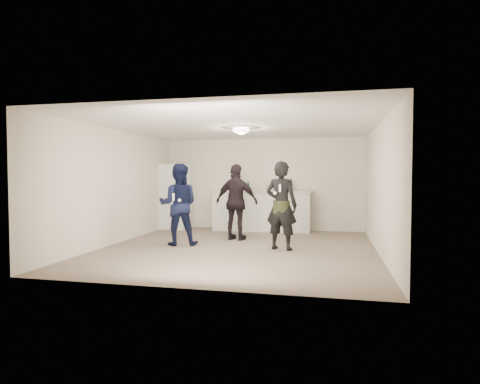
% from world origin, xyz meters
% --- Properties ---
extents(floor, '(6.00, 6.00, 0.00)m').
position_xyz_m(floor, '(0.00, 0.00, 0.00)').
color(floor, '#6B5B4C').
rests_on(floor, ground).
extents(ceiling, '(6.00, 6.00, 0.00)m').
position_xyz_m(ceiling, '(0.00, 0.00, 2.50)').
color(ceiling, silver).
rests_on(ceiling, wall_back).
extents(wall_back, '(6.00, 0.00, 6.00)m').
position_xyz_m(wall_back, '(0.00, 3.00, 1.25)').
color(wall_back, beige).
rests_on(wall_back, floor).
extents(wall_front, '(6.00, 0.00, 6.00)m').
position_xyz_m(wall_front, '(0.00, -3.00, 1.25)').
color(wall_front, beige).
rests_on(wall_front, floor).
extents(wall_left, '(0.00, 6.00, 6.00)m').
position_xyz_m(wall_left, '(-2.75, 0.00, 1.25)').
color(wall_left, beige).
rests_on(wall_left, floor).
extents(wall_right, '(0.00, 6.00, 6.00)m').
position_xyz_m(wall_right, '(2.75, 0.00, 1.25)').
color(wall_right, beige).
rests_on(wall_right, floor).
extents(counter, '(2.60, 0.56, 1.05)m').
position_xyz_m(counter, '(0.04, 2.67, 0.53)').
color(counter, beige).
rests_on(counter, floor).
extents(counter_top, '(2.68, 0.64, 0.04)m').
position_xyz_m(counter_top, '(0.04, 2.67, 1.07)').
color(counter_top, beige).
rests_on(counter_top, counter).
extents(fridge, '(0.70, 0.70, 1.80)m').
position_xyz_m(fridge, '(-2.40, 2.60, 0.90)').
color(fridge, white).
rests_on(fridge, floor).
extents(fridge_handle, '(0.02, 0.02, 0.60)m').
position_xyz_m(fridge_handle, '(-2.12, 2.23, 1.30)').
color(fridge_handle, '#BCBBC0').
rests_on(fridge_handle, fridge).
extents(ceiling_dome, '(0.36, 0.36, 0.16)m').
position_xyz_m(ceiling_dome, '(0.00, 0.30, 2.45)').
color(ceiling_dome, white).
rests_on(ceiling_dome, ceiling).
extents(shaker, '(0.08, 0.08, 0.17)m').
position_xyz_m(shaker, '(-0.81, 2.80, 1.18)').
color(shaker, silver).
rests_on(shaker, counter_top).
extents(man, '(0.98, 0.85, 1.75)m').
position_xyz_m(man, '(-1.33, 0.12, 0.87)').
color(man, '#0E173E').
rests_on(man, floor).
extents(woman, '(0.74, 0.58, 1.78)m').
position_xyz_m(woman, '(0.88, 0.05, 0.89)').
color(woman, black).
rests_on(woman, floor).
extents(camo_shorts, '(0.34, 0.34, 0.28)m').
position_xyz_m(camo_shorts, '(0.88, 0.05, 0.85)').
color(camo_shorts, '#353C1B').
rests_on(camo_shorts, woman).
extents(spectator, '(1.10, 0.63, 1.76)m').
position_xyz_m(spectator, '(-0.26, 1.03, 0.88)').
color(spectator, black).
rests_on(spectator, floor).
extents(remote_man, '(0.04, 0.04, 0.15)m').
position_xyz_m(remote_man, '(-1.33, -0.16, 1.05)').
color(remote_man, white).
rests_on(remote_man, man).
extents(nunchuk_man, '(0.07, 0.07, 0.07)m').
position_xyz_m(nunchuk_man, '(-1.21, -0.13, 0.98)').
color(nunchuk_man, white).
rests_on(nunchuk_man, man).
extents(remote_woman, '(0.04, 0.04, 0.15)m').
position_xyz_m(remote_woman, '(0.88, -0.20, 1.25)').
color(remote_woman, silver).
rests_on(remote_woman, woman).
extents(nunchuk_woman, '(0.07, 0.07, 0.07)m').
position_xyz_m(nunchuk_woman, '(0.78, -0.17, 1.15)').
color(nunchuk_woman, white).
rests_on(nunchuk_woman, woman).
extents(bottle_cluster, '(1.37, 0.29, 0.26)m').
position_xyz_m(bottle_cluster, '(0.17, 2.72, 1.20)').
color(bottle_cluster, brown).
rests_on(bottle_cluster, counter_top).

